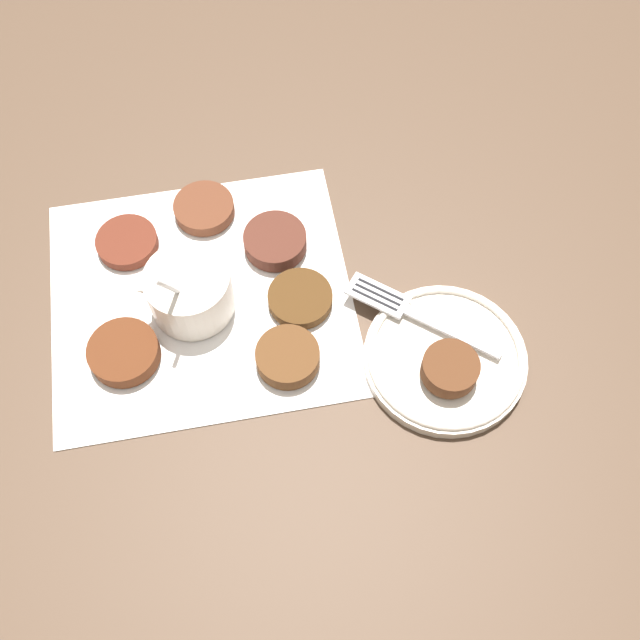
{
  "coord_description": "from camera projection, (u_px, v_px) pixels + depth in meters",
  "views": [
    {
      "loc": [
        -0.02,
        0.44,
        0.72
      ],
      "look_at": [
        -0.1,
        0.08,
        0.02
      ],
      "focal_mm": 42.0,
      "sensor_mm": 36.0,
      "label": 1
    }
  ],
  "objects": [
    {
      "name": "serving_plate",
      "position": [
        445.0,
        358.0,
        0.78
      ],
      "size": [
        0.17,
        0.17,
        0.02
      ],
      "color": "silver",
      "rests_on": "ground_plane"
    },
    {
      "name": "sauce_bowl",
      "position": [
        190.0,
        293.0,
        0.8
      ],
      "size": [
        0.1,
        0.09,
        0.12
      ],
      "color": "silver",
      "rests_on": "napkin"
    },
    {
      "name": "fritter_3",
      "position": [
        127.0,
        242.0,
        0.85
      ],
      "size": [
        0.07,
        0.07,
        0.01
      ],
      "color": "#592619",
      "rests_on": "napkin"
    },
    {
      "name": "fork",
      "position": [
        407.0,
        309.0,
        0.8
      ],
      "size": [
        0.15,
        0.13,
        0.0
      ],
      "color": "silver",
      "rests_on": "serving_plate"
    },
    {
      "name": "fritter_1",
      "position": [
        207.0,
        208.0,
        0.87
      ],
      "size": [
        0.07,
        0.07,
        0.02
      ],
      "color": "#5B301E",
      "rests_on": "napkin"
    },
    {
      "name": "fritter_5",
      "position": [
        275.0,
        241.0,
        0.85
      ],
      "size": [
        0.07,
        0.07,
        0.02
      ],
      "color": "#4D271C",
      "rests_on": "napkin"
    },
    {
      "name": "napkin",
      "position": [
        201.0,
        296.0,
        0.83
      ],
      "size": [
        0.34,
        0.32,
        0.0
      ],
      "color": "white",
      "rests_on": "ground_plane"
    },
    {
      "name": "fritter_2",
      "position": [
        124.0,
        353.0,
        0.78
      ],
      "size": [
        0.07,
        0.07,
        0.02
      ],
      "color": "#562A15",
      "rests_on": "napkin"
    },
    {
      "name": "fritter_0",
      "position": [
        300.0,
        298.0,
        0.82
      ],
      "size": [
        0.07,
        0.07,
        0.01
      ],
      "color": "#482D14",
      "rests_on": "napkin"
    },
    {
      "name": "fritter_on_plate",
      "position": [
        450.0,
        369.0,
        0.76
      ],
      "size": [
        0.06,
        0.06,
        0.02
      ],
      "color": "#512D19",
      "rests_on": "serving_plate"
    },
    {
      "name": "fritter_4",
      "position": [
        288.0,
        357.0,
        0.78
      ],
      "size": [
        0.07,
        0.07,
        0.02
      ],
      "color": "#56341B",
      "rests_on": "napkin"
    },
    {
      "name": "ground_plane",
      "position": [
        219.0,
        285.0,
        0.84
      ],
      "size": [
        4.0,
        4.0,
        0.0
      ],
      "primitive_type": "plane",
      "color": "#4C3828"
    }
  ]
}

